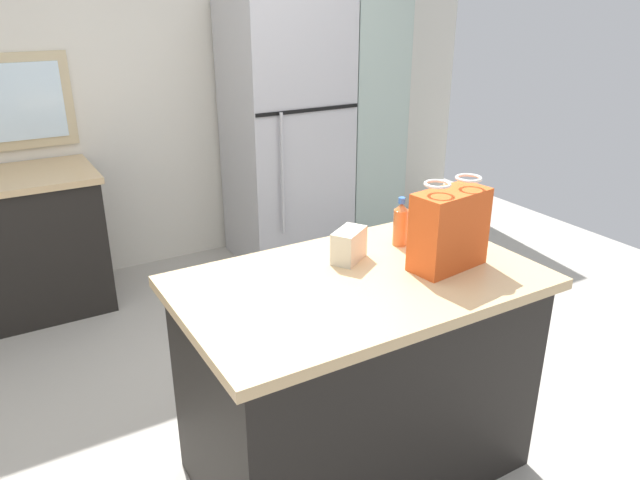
% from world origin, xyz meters
% --- Properties ---
extents(ground, '(6.55, 6.55, 0.00)m').
position_xyz_m(ground, '(0.00, 0.00, 0.00)').
color(ground, '#ADA89E').
extents(back_wall, '(5.46, 0.13, 2.62)m').
position_xyz_m(back_wall, '(-0.01, 2.26, 1.31)').
color(back_wall, silver).
rests_on(back_wall, ground).
extents(kitchen_island, '(1.39, 0.85, 0.91)m').
position_xyz_m(kitchen_island, '(-0.04, -0.39, 0.46)').
color(kitchen_island, black).
rests_on(kitchen_island, ground).
extents(refrigerator, '(0.81, 0.70, 1.90)m').
position_xyz_m(refrigerator, '(0.81, 1.85, 0.95)').
color(refrigerator, '#B7B7BC').
rests_on(refrigerator, ground).
extents(tall_cabinet, '(0.47, 0.63, 2.15)m').
position_xyz_m(tall_cabinet, '(1.47, 1.85, 1.07)').
color(tall_cabinet, '#9EB2A8').
rests_on(tall_cabinet, ground).
extents(shopping_bag, '(0.33, 0.19, 0.36)m').
position_xyz_m(shopping_bag, '(0.31, -0.48, 1.07)').
color(shopping_bag, '#DB511E').
rests_on(shopping_bag, kitchen_island).
extents(small_box, '(0.18, 0.16, 0.13)m').
position_xyz_m(small_box, '(0.01, -0.23, 0.98)').
color(small_box, beige).
rests_on(small_box, kitchen_island).
extents(bottle, '(0.06, 0.06, 0.21)m').
position_xyz_m(bottle, '(0.29, -0.20, 1.00)').
color(bottle, '#C66633').
rests_on(bottle, kitchen_island).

